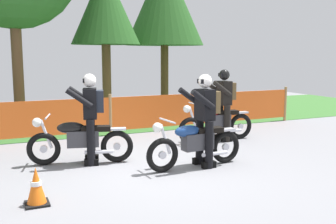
% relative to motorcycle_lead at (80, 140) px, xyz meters
% --- Properties ---
extents(ground, '(24.00, 24.00, 0.02)m').
position_rel_motorcycle_lead_xyz_m(ground, '(1.25, -0.89, -0.46)').
color(ground, gray).
extents(grass_verge, '(24.00, 5.80, 0.01)m').
position_rel_motorcycle_lead_xyz_m(grass_verge, '(1.25, 5.22, -0.45)').
color(grass_verge, '#386B2D').
rests_on(grass_verge, ground).
extents(barrier_fence, '(11.17, 0.08, 1.05)m').
position_rel_motorcycle_lead_xyz_m(barrier_fence, '(1.25, 2.32, 0.09)').
color(barrier_fence, '#997547').
rests_on(barrier_fence, ground).
extents(tree_near_right, '(2.15, 2.15, 4.73)m').
position_rel_motorcycle_lead_xyz_m(tree_near_right, '(1.91, 5.01, 3.04)').
color(tree_near_right, brown).
rests_on(tree_near_right, ground).
extents(tree_rightmost, '(2.80, 2.80, 5.47)m').
position_rel_motorcycle_lead_xyz_m(tree_rightmost, '(4.32, 5.96, 3.44)').
color(tree_rightmost, brown).
rests_on(tree_rightmost, ground).
extents(motorcycle_lead, '(1.92, 0.75, 0.93)m').
position_rel_motorcycle_lead_xyz_m(motorcycle_lead, '(0.00, 0.00, 0.00)').
color(motorcycle_lead, black).
rests_on(motorcycle_lead, ground).
extents(motorcycle_trailing, '(1.97, 0.58, 0.93)m').
position_rel_motorcycle_lead_xyz_m(motorcycle_trailing, '(3.33, 0.66, 0.00)').
color(motorcycle_trailing, black).
rests_on(motorcycle_trailing, ground).
extents(motorcycle_third, '(1.95, 0.57, 0.92)m').
position_rel_motorcycle_lead_xyz_m(motorcycle_third, '(1.85, -1.09, -0.00)').
color(motorcycle_third, black).
rests_on(motorcycle_third, ground).
extents(rider_lead, '(0.75, 0.65, 1.69)m').
position_rel_motorcycle_lead_xyz_m(rider_lead, '(0.21, -0.05, 0.50)').
color(rider_lead, black).
rests_on(rider_lead, ground).
extents(rider_trailing, '(0.68, 0.55, 1.69)m').
position_rel_motorcycle_lead_xyz_m(rider_trailing, '(3.55, 0.66, 0.50)').
color(rider_trailing, black).
rests_on(rider_trailing, ground).
extents(rider_third, '(0.69, 0.57, 1.69)m').
position_rel_motorcycle_lead_xyz_m(rider_third, '(2.06, -1.08, 0.50)').
color(rider_third, black).
rests_on(rider_third, ground).
extents(traffic_cone, '(0.32, 0.32, 0.53)m').
position_rel_motorcycle_lead_xyz_m(traffic_cone, '(-0.98, -1.82, -0.19)').
color(traffic_cone, black).
rests_on(traffic_cone, ground).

